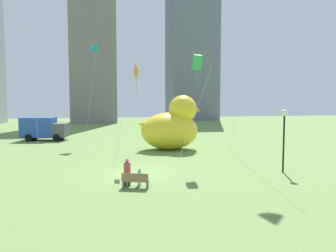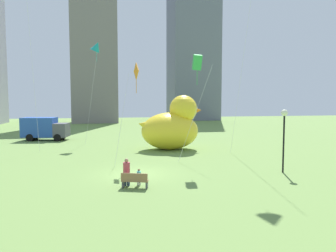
{
  "view_description": "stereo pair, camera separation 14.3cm",
  "coord_description": "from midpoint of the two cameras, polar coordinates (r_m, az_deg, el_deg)",
  "views": [
    {
      "loc": [
        -2.06,
        -22.04,
        5.09
      ],
      "look_at": [
        2.97,
        3.38,
        2.98
      ],
      "focal_mm": 35.0,
      "sensor_mm": 36.0,
      "label": 1
    },
    {
      "loc": [
        -1.92,
        -22.07,
        5.09
      ],
      "look_at": [
        2.97,
        3.38,
        2.98
      ],
      "focal_mm": 35.0,
      "sensor_mm": 36.0,
      "label": 2
    }
  ],
  "objects": [
    {
      "name": "person_child",
      "position": [
        19.7,
        -4.89,
        -8.7
      ],
      "size": [
        0.24,
        0.24,
        0.98
      ],
      "color": "silver",
      "rests_on": "ground"
    },
    {
      "name": "ground_plane",
      "position": [
        22.72,
        -5.63,
        -8.3
      ],
      "size": [
        140.0,
        140.0,
        0.0
      ],
      "primitive_type": "plane",
      "color": "olive"
    },
    {
      "name": "lamppost",
      "position": [
        23.97,
        19.73,
        0.19
      ],
      "size": [
        0.45,
        0.45,
        4.4
      ],
      "color": "black",
      "rests_on": "ground"
    },
    {
      "name": "box_truck",
      "position": [
        43.47,
        -20.62,
        -0.46
      ],
      "size": [
        5.81,
        3.24,
        2.85
      ],
      "color": "#264CA5",
      "rests_on": "ground"
    },
    {
      "name": "city_skyline",
      "position": [
        78.2,
        -8.9,
        13.73
      ],
      "size": [
        58.73,
        18.2,
        37.78
      ],
      "color": "gray",
      "rests_on": "ground"
    },
    {
      "name": "kite_orange",
      "position": [
        25.57,
        -5.54,
        8.95
      ],
      "size": [
        1.89,
        2.38,
        7.9
      ],
      "color": "silver",
      "rests_on": "ground"
    },
    {
      "name": "giant_inflatable_duck",
      "position": [
        33.17,
        0.85,
        -0.08
      ],
      "size": [
        6.66,
        4.27,
        5.52
      ],
      "color": "yellow",
      "rests_on": "ground"
    },
    {
      "name": "park_bench",
      "position": [
        19.07,
        -5.62,
        -9.38
      ],
      "size": [
        1.61,
        0.91,
        0.9
      ],
      "color": "olive",
      "rests_on": "ground"
    },
    {
      "name": "person_adult",
      "position": [
        19.57,
        -7.02,
        -7.73
      ],
      "size": [
        0.4,
        0.4,
        1.63
      ],
      "color": "#38476B",
      "rests_on": "ground"
    },
    {
      "name": "kite_green",
      "position": [
        25.16,
        5.26,
        10.9
      ],
      "size": [
        2.71,
        2.07,
        8.5
      ],
      "color": "silver",
      "rests_on": "ground"
    },
    {
      "name": "kite_teal",
      "position": [
        39.34,
        -12.25,
        13.33
      ],
      "size": [
        2.31,
        2.2,
        11.84
      ],
      "color": "silver",
      "rests_on": "ground"
    }
  ]
}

